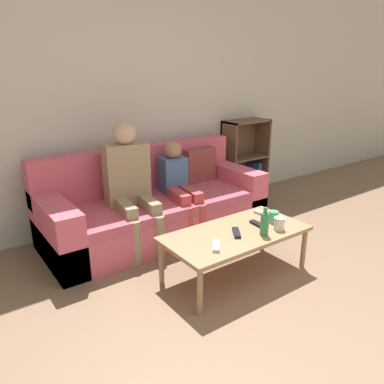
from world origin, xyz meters
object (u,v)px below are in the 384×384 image
at_px(cup_near, 279,224).
at_px(tv_remote_1, 236,233).
at_px(person_adult, 129,177).
at_px(cup_far, 273,217).
at_px(bookshelf, 243,168).
at_px(bottle, 265,223).
at_px(couch, 156,207).
at_px(person_child, 179,183).
at_px(tv_remote_2, 216,246).
at_px(tv_remote_0, 258,225).
at_px(coffee_table, 236,236).
at_px(tv_remote_3, 263,214).

xyz_separation_m(cup_near, tv_remote_1, (-0.32, 0.13, -0.04)).
bearing_deg(person_adult, cup_far, -46.11).
bearing_deg(person_adult, tv_remote_1, -63.18).
height_order(cup_far, tv_remote_1, cup_far).
relative_size(bookshelf, bottle, 4.38).
bearing_deg(tv_remote_1, bookshelf, 80.02).
distance_m(couch, person_adult, 0.48).
bearing_deg(person_child, tv_remote_1, -89.62).
relative_size(person_child, tv_remote_2, 5.57).
bearing_deg(couch, cup_near, -72.30).
bearing_deg(person_adult, tv_remote_0, -51.66).
height_order(couch, person_adult, person_adult).
height_order(couch, coffee_table, couch).
xyz_separation_m(bookshelf, bottle, (-1.27, -1.57, 0.12)).
xyz_separation_m(cup_far, tv_remote_0, (-0.15, 0.01, -0.04)).
bearing_deg(couch, bottle, -79.59).
height_order(cup_near, tv_remote_3, cup_near).
distance_m(cup_near, tv_remote_1, 0.35).
height_order(bookshelf, person_child, bookshelf).
bearing_deg(tv_remote_2, cup_far, 46.71).
bearing_deg(person_adult, bookshelf, 20.25).
height_order(couch, bookshelf, bookshelf).
height_order(person_child, bottle, person_child).
distance_m(cup_near, tv_remote_0, 0.17).
bearing_deg(cup_far, person_adult, 127.00).
height_order(person_child, tv_remote_3, person_child).
xyz_separation_m(coffee_table, tv_remote_2, (-0.29, -0.11, 0.05)).
bearing_deg(coffee_table, tv_remote_1, -128.07).
relative_size(person_child, bottle, 4.11).
relative_size(couch, tv_remote_2, 13.27).
height_order(person_adult, bottle, person_adult).
bearing_deg(bottle, coffee_table, 128.93).
height_order(coffee_table, cup_far, cup_far).
xyz_separation_m(person_child, tv_remote_1, (-0.13, -0.96, -0.12)).
xyz_separation_m(person_adult, cup_far, (0.76, -1.02, -0.22)).
relative_size(bookshelf, cup_far, 10.31).
height_order(bookshelf, coffee_table, bookshelf).
relative_size(cup_far, tv_remote_0, 0.54).
distance_m(tv_remote_2, tv_remote_3, 0.74).
height_order(couch, cup_far, couch).
distance_m(tv_remote_3, bottle, 0.41).
xyz_separation_m(tv_remote_0, bottle, (-0.09, -0.14, 0.08)).
bearing_deg(cup_far, tv_remote_2, -173.20).
bearing_deg(cup_far, tv_remote_3, 73.67).
height_order(coffee_table, tv_remote_2, tv_remote_2).
bearing_deg(tv_remote_3, tv_remote_0, -153.34).
bearing_deg(tv_remote_1, cup_far, 34.37).
relative_size(bookshelf, cup_near, 9.71).
bearing_deg(couch, tv_remote_1, -86.49).
relative_size(couch, coffee_table, 1.90).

